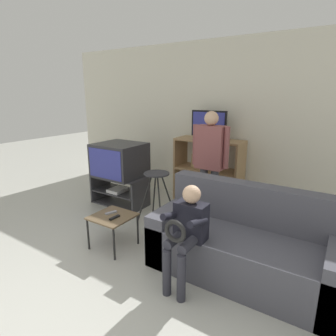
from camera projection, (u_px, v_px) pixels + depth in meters
The scene contains 13 objects.
ground_plane at pixel (55, 333), 2.16m from camera, with size 18.00×18.00×0.00m, color #B7B7AD.
wall_back at pixel (225, 125), 4.48m from camera, with size 6.40×0.06×2.60m.
tv_stand at pixel (120, 190), 4.63m from camera, with size 0.92×0.45×0.49m.
television_main at pixel (120, 160), 4.50m from camera, with size 0.73×0.67×0.53m.
media_shelf at pixel (208, 172), 4.52m from camera, with size 1.08×0.42×1.09m.
television_flat at pixel (209, 126), 4.34m from camera, with size 0.58×0.20×0.44m.
folding_stool at pixel (157, 182), 3.92m from camera, with size 0.45×0.40×0.72m.
snack_table at pixel (113, 219), 3.29m from camera, with size 0.46×0.46×0.40m.
remote_control_black at pixel (115, 218), 3.21m from camera, with size 0.04×0.14×0.02m, color black.
remote_control_white at pixel (111, 213), 3.34m from camera, with size 0.04×0.14×0.02m, color gray.
couch at pixel (245, 246), 2.81m from camera, with size 1.84×0.80×0.88m.
person_standing_adult at pixel (210, 157), 3.83m from camera, with size 0.53×0.20×1.56m.
person_seated_child at pixel (186, 228), 2.57m from camera, with size 0.33×0.43×0.98m.
Camera 1 is at (1.69, -1.00, 1.79)m, focal length 30.00 mm.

